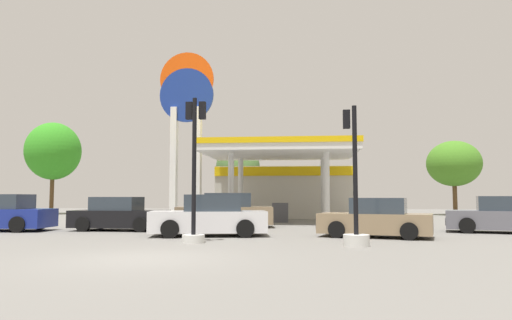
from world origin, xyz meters
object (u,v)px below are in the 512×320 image
object	(u,v)px
car_4	(225,212)
traffic_signal_1	(194,186)
car_1	(119,215)
car_5	(209,217)
tree_0	(53,151)
car_2	(0,214)
station_pole_sign	(186,114)
traffic_signal_0	(355,210)
tree_2	(454,164)
car_0	(501,216)
car_3	(375,219)
tree_1	(238,167)

from	to	relation	value
car_4	traffic_signal_1	size ratio (longest dim) A/B	1.02
car_1	car_5	size ratio (longest dim) A/B	0.90
car_1	tree_0	world-z (taller)	tree_0
car_1	car_2	distance (m)	5.08
station_pole_sign	traffic_signal_1	bearing A→B (deg)	-74.63
car_1	car_4	size ratio (longest dim) A/B	0.86
car_4	traffic_signal_1	xyz separation A→B (m)	(0.24, -7.46, 1.07)
station_pole_sign	car_5	xyz separation A→B (m)	(4.12, -12.48, -6.18)
car_2	traffic_signal_1	size ratio (longest dim) A/B	0.96
car_5	traffic_signal_0	xyz separation A→B (m)	(5.05, -3.08, 0.37)
station_pole_sign	tree_0	xyz separation A→B (m)	(-13.40, 7.55, -1.60)
station_pole_sign	tree_2	xyz separation A→B (m)	(19.47, 8.29, -2.83)
car_0	tree_2	xyz separation A→B (m)	(3.84, 18.12, 3.37)
car_4	station_pole_sign	bearing A→B (deg)	117.19
car_1	car_3	xyz separation A→B (m)	(10.56, -2.30, -0.01)
station_pole_sign	car_5	world-z (taller)	station_pole_sign
station_pole_sign	car_1	xyz separation A→B (m)	(-0.33, -10.12, -6.22)
car_2	car_5	world-z (taller)	car_2
tree_2	car_0	bearing A→B (deg)	-101.96
car_0	tree_2	distance (m)	18.82
car_2	tree_0	distance (m)	20.63
car_5	station_pole_sign	bearing A→B (deg)	108.26
car_5	traffic_signal_1	size ratio (longest dim) A/B	0.97
tree_0	tree_1	xyz separation A→B (m)	(15.80, -0.13, -1.43)
car_0	tree_0	distance (m)	34.15
car_5	tree_0	distance (m)	27.00
traffic_signal_0	tree_1	xyz separation A→B (m)	(-6.77, 22.98, 2.78)
car_0	traffic_signal_1	distance (m)	12.68
car_4	tree_2	xyz separation A→B (m)	(15.57, 15.88, 3.31)
car_0	car_2	distance (m)	21.01
station_pole_sign	car_1	bearing A→B (deg)	-91.86
car_2	tree_1	size ratio (longest dim) A/B	0.81
station_pole_sign	tree_1	distance (m)	8.37
car_3	tree_0	bearing A→B (deg)	139.81
car_2	traffic_signal_1	distance (m)	10.42
station_pole_sign	traffic_signal_0	world-z (taller)	station_pole_sign
traffic_signal_0	car_1	bearing A→B (deg)	150.21
traffic_signal_0	traffic_signal_1	world-z (taller)	traffic_signal_1
car_1	car_2	xyz separation A→B (m)	(-5.02, -0.77, 0.05)
car_0	traffic_signal_0	distance (m)	8.65
car_3	tree_2	bearing A→B (deg)	65.97
car_3	traffic_signal_0	size ratio (longest dim) A/B	1.01
car_2	car_3	bearing A→B (deg)	-5.60
car_4	car_5	bearing A→B (deg)	-87.40
car_0	tree_0	bearing A→B (deg)	149.10
station_pole_sign	car_4	xyz separation A→B (m)	(3.90, -7.58, -6.14)
car_3	tree_2	world-z (taller)	tree_2
car_2	tree_2	xyz separation A→B (m)	(24.82, 19.18, 3.34)
car_2	tree_1	bearing A→B (deg)	67.07
station_pole_sign	car_4	distance (m)	10.50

